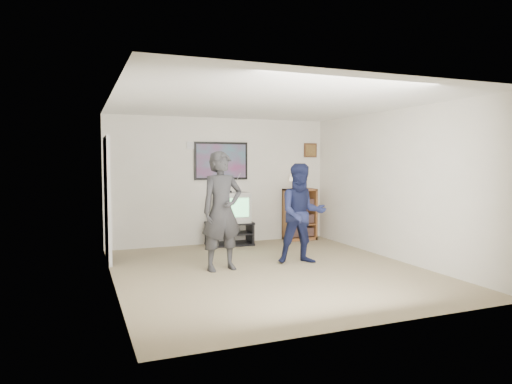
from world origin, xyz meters
TOP-DOWN VIEW (x-y plane):
  - room_shell at (0.00, 0.35)m, footprint 4.51×5.00m
  - media_stand at (0.09, 2.23)m, footprint 0.94×0.57m
  - crt_television at (0.11, 2.23)m, footprint 0.73×0.63m
  - bookshelf at (1.65, 2.28)m, footprint 0.65×0.37m
  - table_lamp at (1.49, 2.25)m, footprint 0.20×0.20m
  - person_tall at (-0.66, 0.32)m, footprint 0.71×0.52m
  - person_short at (0.68, 0.28)m, footprint 0.90×0.77m
  - controller_left at (-0.70, 0.53)m, footprint 0.08×0.12m
  - controller_right at (0.70, 0.48)m, footprint 0.06×0.11m
  - poster at (0.00, 2.48)m, footprint 1.10×0.03m
  - air_vent at (-0.55, 2.48)m, footprint 0.28×0.02m
  - small_picture at (2.00, 2.48)m, footprint 0.30×0.03m
  - doorway at (-2.23, 1.60)m, footprint 0.03×0.85m

SIDE VIEW (x-z plane):
  - media_stand at x=0.09m, z-range 0.00..0.45m
  - bookshelf at x=1.65m, z-range 0.00..1.07m
  - crt_television at x=0.11m, z-range 0.45..1.04m
  - person_short at x=0.68m, z-range 0.00..1.61m
  - person_tall at x=-0.66m, z-range 0.00..1.80m
  - controller_right at x=0.70m, z-range 0.95..0.98m
  - doorway at x=-2.23m, z-range 0.00..2.00m
  - controller_left at x=-0.70m, z-range 1.12..1.15m
  - table_lamp at x=1.49m, z-range 1.07..1.38m
  - room_shell at x=0.00m, z-range 0.00..2.50m
  - poster at x=0.00m, z-range 1.27..2.02m
  - small_picture at x=2.00m, z-range 1.73..2.03m
  - air_vent at x=-0.55m, z-range 1.88..2.02m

